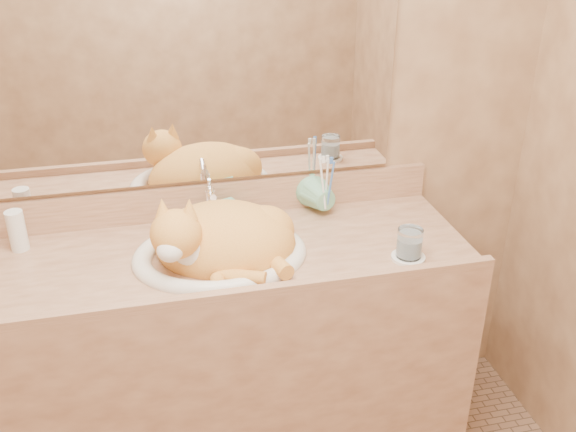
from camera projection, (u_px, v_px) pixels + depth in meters
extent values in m
cube|color=brown|center=(197.00, 103.00, 2.04)|extent=(2.40, 0.02, 2.50)
cube|color=white|center=(194.00, 60.00, 1.97)|extent=(1.30, 0.02, 0.80)
imported|color=#70B48E|center=(239.00, 212.00, 2.02)|extent=(0.11, 0.12, 0.20)
imported|color=#70B48E|center=(326.00, 203.00, 2.18)|extent=(0.15, 0.15, 0.11)
cylinder|color=white|center=(408.00, 257.00, 1.96)|extent=(0.10, 0.10, 0.01)
cylinder|color=white|center=(410.00, 243.00, 1.93)|extent=(0.08, 0.08, 0.09)
cylinder|color=white|center=(17.00, 231.00, 1.98)|extent=(0.05, 0.05, 0.13)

